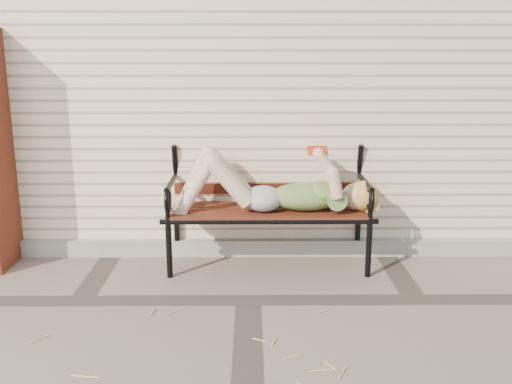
{
  "coord_description": "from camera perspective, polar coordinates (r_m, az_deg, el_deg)",
  "views": [
    {
      "loc": [
        0.02,
        -3.94,
        1.8
      ],
      "look_at": [
        0.06,
        0.48,
        0.72
      ],
      "focal_mm": 40.0,
      "sensor_mm": 36.0,
      "label": 1
    }
  ],
  "objects": [
    {
      "name": "garden_bench",
      "position": [
        4.89,
        1.21,
        0.46
      ],
      "size": [
        1.85,
        0.74,
        1.2
      ],
      "color": "black",
      "rests_on": "ground"
    },
    {
      "name": "house_wall",
      "position": [
        6.94,
        -0.67,
        11.33
      ],
      "size": [
        8.0,
        4.0,
        3.0
      ],
      "primitive_type": "cube",
      "color": "#F7E8C1",
      "rests_on": "ground"
    },
    {
      "name": "reading_woman",
      "position": [
        4.74,
        1.44,
        0.53
      ],
      "size": [
        1.75,
        0.4,
        0.55
      ],
      "color": "#0A434A",
      "rests_on": "ground"
    },
    {
      "name": "ground",
      "position": [
        4.33,
        -0.75,
        -10.77
      ],
      "size": [
        80.0,
        80.0,
        0.0
      ],
      "primitive_type": "plane",
      "color": "#7A6C5E",
      "rests_on": "ground"
    },
    {
      "name": "foundation_strip",
      "position": [
        5.2,
        -0.7,
        -5.57
      ],
      "size": [
        8.0,
        0.1,
        0.15
      ],
      "primitive_type": "cube",
      "color": "#A5A295",
      "rests_on": "ground"
    },
    {
      "name": "straw_scatter",
      "position": [
        3.63,
        -11.68,
        -16.18
      ],
      "size": [
        2.77,
        1.73,
        0.01
      ],
      "color": "#E8DC71",
      "rests_on": "ground"
    }
  ]
}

